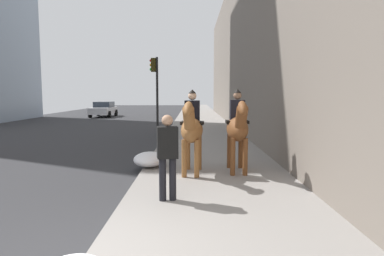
{
  "coord_description": "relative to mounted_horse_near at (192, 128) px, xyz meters",
  "views": [
    {
      "loc": [
        -4.11,
        -1.42,
        2.23
      ],
      "look_at": [
        4.0,
        -1.4,
        1.4
      ],
      "focal_mm": 31.62,
      "sensor_mm": 36.0,
      "label": 1
    }
  ],
  "objects": [
    {
      "name": "mounted_horse_near",
      "position": [
        0.0,
        0.0,
        0.0
      ],
      "size": [
        2.15,
        0.69,
        2.22
      ],
      "rotation": [
        0.0,
        0.0,
        3.05
      ],
      "color": "brown",
      "rests_on": "sidewalk_slab"
    },
    {
      "name": "mounted_horse_far",
      "position": [
        0.21,
        -1.22,
        0.01
      ],
      "size": [
        2.15,
        0.6,
        2.23
      ],
      "rotation": [
        0.0,
        0.0,
        3.13
      ],
      "color": "brown",
      "rests_on": "sidewalk_slab"
    },
    {
      "name": "pedestrian_greeting",
      "position": [
        -2.21,
        0.47,
        -0.23
      ],
      "size": [
        0.33,
        0.44,
        1.7
      ],
      "rotation": [
        0.0,
        0.0,
        0.18
      ],
      "color": "black",
      "rests_on": "sidewalk_slab"
    },
    {
      "name": "car_mid_lane",
      "position": [
        23.61,
        8.53,
        -0.58
      ],
      "size": [
        4.39,
        1.98,
        1.44
      ],
      "rotation": [
        0.0,
        0.0,
        3.14
      ],
      "color": "silver",
      "rests_on": "ground"
    },
    {
      "name": "traffic_light_near_curb",
      "position": [
        8.82,
        1.9,
        1.4
      ],
      "size": [
        0.2,
        0.44,
        4.09
      ],
      "color": "black",
      "rests_on": "ground"
    },
    {
      "name": "snow_pile_far",
      "position": [
        0.94,
        1.24,
        -1.0
      ],
      "size": [
        1.18,
        0.91,
        0.41
      ],
      "primitive_type": "ellipsoid",
      "color": "white",
      "rests_on": "sidewalk_slab"
    }
  ]
}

